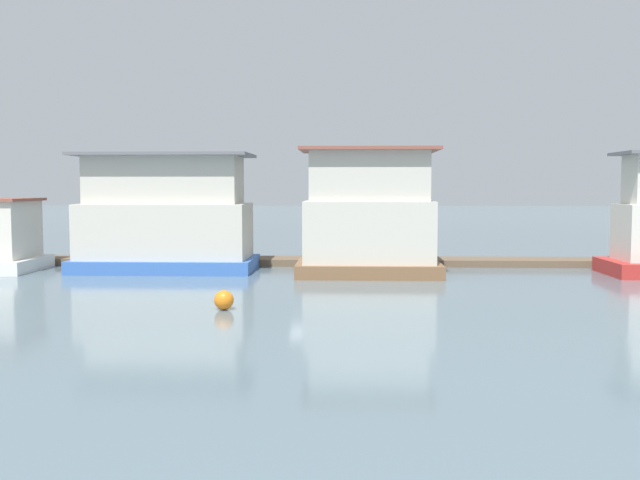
{
  "coord_description": "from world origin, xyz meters",
  "views": [
    {
      "loc": [
        1.12,
        -28.57,
        3.49
      ],
      "look_at": [
        0.0,
        -1.0,
        1.4
      ],
      "focal_mm": 40.0,
      "sensor_mm": 36.0,
      "label": 1
    }
  ],
  "objects_px": {
    "houseboat_blue": "(166,218)",
    "houseboat_brown": "(369,217)",
    "buoy_orange": "(224,300)",
    "mooring_post_near_left": "(317,250)"
  },
  "relations": [
    {
      "from": "houseboat_brown",
      "to": "buoy_orange",
      "type": "distance_m",
      "value": 9.49
    },
    {
      "from": "houseboat_blue",
      "to": "mooring_post_near_left",
      "type": "relative_size",
      "value": 4.74
    },
    {
      "from": "houseboat_blue",
      "to": "mooring_post_near_left",
      "type": "xyz_separation_m",
      "value": [
        6.2,
        1.27,
        -1.41
      ]
    },
    {
      "from": "houseboat_brown",
      "to": "mooring_post_near_left",
      "type": "distance_m",
      "value": 3.5
    },
    {
      "from": "mooring_post_near_left",
      "to": "buoy_orange",
      "type": "relative_size",
      "value": 2.77
    },
    {
      "from": "houseboat_blue",
      "to": "houseboat_brown",
      "type": "xyz_separation_m",
      "value": [
        8.33,
        -1.07,
        0.1
      ]
    },
    {
      "from": "houseboat_brown",
      "to": "mooring_post_near_left",
      "type": "height_order",
      "value": "houseboat_brown"
    },
    {
      "from": "houseboat_blue",
      "to": "houseboat_brown",
      "type": "distance_m",
      "value": 8.4
    },
    {
      "from": "houseboat_blue",
      "to": "buoy_orange",
      "type": "bearing_deg",
      "value": -66.51
    },
    {
      "from": "houseboat_blue",
      "to": "mooring_post_near_left",
      "type": "height_order",
      "value": "houseboat_blue"
    }
  ]
}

